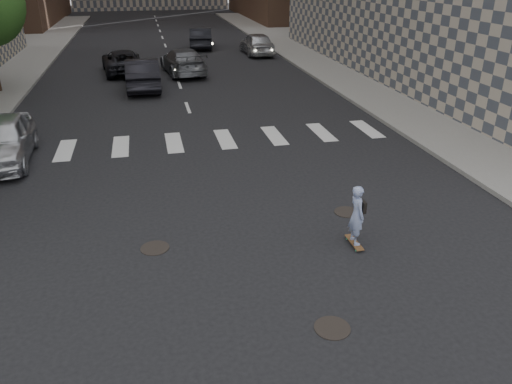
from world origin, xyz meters
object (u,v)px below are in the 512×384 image
skateboarder (357,215)px  traffic_car_d (257,43)px  traffic_car_c (123,62)px  silver_sedan (2,140)px  traffic_car_a (142,74)px  traffic_car_e (201,38)px  traffic_car_b (183,61)px

skateboarder → traffic_car_d: 27.94m
traffic_car_c → traffic_car_d: bearing=-159.5°
traffic_car_d → silver_sedan: bearing=55.5°
skateboarder → traffic_car_c: size_ratio=0.31×
traffic_car_a → traffic_car_c: bearing=-77.3°
traffic_car_d → traffic_car_e: (-3.73, 4.00, -0.02)m
traffic_car_c → traffic_car_e: 10.68m
traffic_car_a → traffic_car_e: traffic_car_a is taller
traffic_car_b → skateboarder: bearing=89.0°
skateboarder → silver_sedan: (-9.68, 7.93, -0.04)m
silver_sedan → traffic_car_c: size_ratio=0.92×
traffic_car_a → traffic_car_e: (4.77, 13.63, -0.03)m
silver_sedan → traffic_car_b: silver_sedan is taller
silver_sedan → traffic_car_b: size_ratio=0.87×
skateboarder → traffic_car_c: bearing=104.2°
traffic_car_b → traffic_car_d: (6.00, 6.00, 0.04)m
silver_sedan → traffic_car_a: bearing=61.7°
skateboarder → traffic_car_b: size_ratio=0.30×
silver_sedan → traffic_car_e: bearing=65.3°
traffic_car_d → traffic_car_e: 5.47m
traffic_car_a → traffic_car_b: traffic_car_a is taller
traffic_car_c → skateboarder: bearing=98.3°
skateboarder → traffic_car_a: bearing=104.5°
silver_sedan → traffic_car_b: (7.37, 13.77, -0.02)m
traffic_car_a → traffic_car_b: size_ratio=0.94×
traffic_car_d → traffic_car_c: bearing=26.4°
silver_sedan → traffic_car_d: size_ratio=0.98×
silver_sedan → traffic_car_d: (13.37, 19.77, 0.02)m
traffic_car_c → traffic_car_e: traffic_car_e is taller
traffic_car_c → traffic_car_d: (9.65, 4.89, 0.11)m
skateboarder → traffic_car_d: size_ratio=0.33×
traffic_car_e → traffic_car_b: bearing=83.7°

